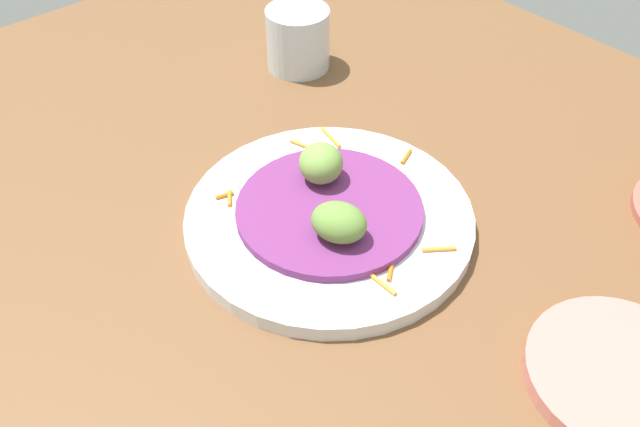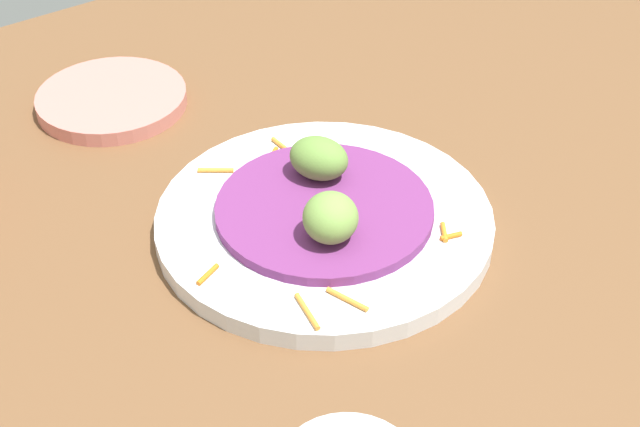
{
  "view_description": "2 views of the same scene",
  "coord_description": "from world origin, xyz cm",
  "px_view_note": "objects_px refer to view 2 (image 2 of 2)",
  "views": [
    {
      "loc": [
        -39.19,
        27.86,
        47.85
      ],
      "look_at": [
        -5.21,
        -2.07,
        5.28
      ],
      "focal_mm": 38.2,
      "sensor_mm": 36.0,
      "label": 1
    },
    {
      "loc": [
        43.06,
        -39.61,
        50.4
      ],
      "look_at": [
        -2.54,
        -5.77,
        5.61
      ],
      "focal_mm": 52.19,
      "sensor_mm": 36.0,
      "label": 2
    }
  ],
  "objects_px": {
    "side_plate_small": "(112,99)",
    "main_plate": "(324,221)",
    "guac_scoop_center": "(330,218)",
    "guac_scoop_left": "(319,158)"
  },
  "relations": [
    {
      "from": "side_plate_small",
      "to": "main_plate",
      "type": "bearing_deg",
      "value": 10.7
    },
    {
      "from": "main_plate",
      "to": "guac_scoop_center",
      "type": "height_order",
      "value": "guac_scoop_center"
    },
    {
      "from": "main_plate",
      "to": "guac_scoop_left",
      "type": "height_order",
      "value": "guac_scoop_left"
    },
    {
      "from": "main_plate",
      "to": "guac_scoop_left",
      "type": "xyz_separation_m",
      "value": [
        -0.04,
        0.02,
        0.03
      ]
    },
    {
      "from": "main_plate",
      "to": "guac_scoop_center",
      "type": "xyz_separation_m",
      "value": [
        0.04,
        -0.02,
        0.04
      ]
    },
    {
      "from": "guac_scoop_left",
      "to": "guac_scoop_center",
      "type": "distance_m",
      "value": 0.08
    },
    {
      "from": "guac_scoop_left",
      "to": "guac_scoop_center",
      "type": "xyz_separation_m",
      "value": [
        0.07,
        -0.04,
        0.0
      ]
    },
    {
      "from": "guac_scoop_center",
      "to": "side_plate_small",
      "type": "distance_m",
      "value": 0.32
    },
    {
      "from": "main_plate",
      "to": "guac_scoop_left",
      "type": "distance_m",
      "value": 0.05
    },
    {
      "from": "main_plate",
      "to": "guac_scoop_center",
      "type": "relative_size",
      "value": 6.07
    }
  ]
}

